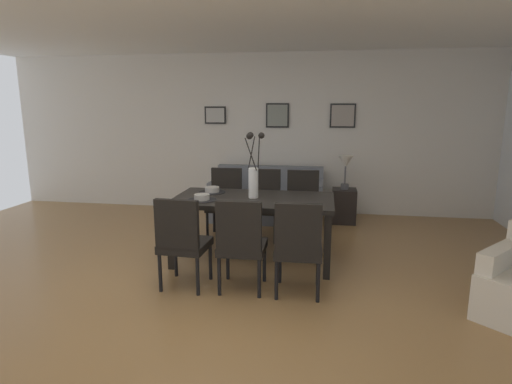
% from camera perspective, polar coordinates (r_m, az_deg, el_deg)
% --- Properties ---
extents(ground_plane, '(9.00, 9.00, 0.00)m').
position_cam_1_polar(ground_plane, '(4.21, -4.57, -13.11)').
color(ground_plane, olive).
extents(back_wall_panel, '(9.00, 0.10, 2.60)m').
position_cam_1_polar(back_wall_panel, '(7.03, 1.67, 7.93)').
color(back_wall_panel, silver).
rests_on(back_wall_panel, ground).
extents(ceiling_panel, '(9.00, 7.20, 0.08)m').
position_cam_1_polar(ceiling_panel, '(4.30, -3.80, 23.43)').
color(ceiling_panel, white).
extents(dining_table, '(1.80, 0.95, 0.74)m').
position_cam_1_polar(dining_table, '(4.75, -0.36, -1.68)').
color(dining_table, black).
rests_on(dining_table, ground).
extents(dining_chair_near_left, '(0.46, 0.46, 0.92)m').
position_cam_1_polar(dining_chair_near_left, '(4.10, -10.05, -6.28)').
color(dining_chair_near_left, black).
rests_on(dining_chair_near_left, ground).
extents(dining_chair_near_right, '(0.45, 0.45, 0.92)m').
position_cam_1_polar(dining_chair_near_right, '(5.73, -4.22, -0.94)').
color(dining_chair_near_right, black).
rests_on(dining_chair_near_right, ground).
extents(dining_chair_far_left, '(0.45, 0.45, 0.92)m').
position_cam_1_polar(dining_chair_far_left, '(3.98, -2.06, -6.67)').
color(dining_chair_far_left, black).
rests_on(dining_chair_far_left, ground).
extents(dining_chair_far_right, '(0.44, 0.44, 0.92)m').
position_cam_1_polar(dining_chair_far_right, '(5.63, 1.05, -1.16)').
color(dining_chair_far_right, black).
rests_on(dining_chair_far_right, ground).
extents(dining_chair_mid_left, '(0.45, 0.45, 0.92)m').
position_cam_1_polar(dining_chair_mid_left, '(3.91, 5.79, -7.04)').
color(dining_chair_mid_left, black).
rests_on(dining_chair_mid_left, ground).
extents(dining_chair_mid_right, '(0.46, 0.46, 0.92)m').
position_cam_1_polar(dining_chair_mid_right, '(5.56, 6.36, -1.38)').
color(dining_chair_mid_right, black).
rests_on(dining_chair_mid_right, ground).
extents(centerpiece_vase, '(0.21, 0.23, 0.73)m').
position_cam_1_polar(centerpiece_vase, '(4.68, -0.35, 2.60)').
color(centerpiece_vase, white).
rests_on(centerpiece_vase, dining_table).
extents(placemat_near_left, '(0.32, 0.32, 0.01)m').
position_cam_1_polar(placemat_near_left, '(4.65, -7.38, -1.07)').
color(placemat_near_left, black).
rests_on(placemat_near_left, dining_table).
extents(bowl_near_left, '(0.17, 0.17, 0.07)m').
position_cam_1_polar(bowl_near_left, '(4.64, -7.39, -0.62)').
color(bowl_near_left, '#B2ADA3').
rests_on(bowl_near_left, dining_table).
extents(placemat_near_right, '(0.32, 0.32, 0.01)m').
position_cam_1_polar(placemat_near_right, '(5.05, -5.99, -0.02)').
color(placemat_near_right, black).
rests_on(placemat_near_right, dining_table).
extents(bowl_near_right, '(0.17, 0.17, 0.07)m').
position_cam_1_polar(bowl_near_right, '(5.05, -6.00, 0.40)').
color(bowl_near_right, '#B2ADA3').
rests_on(bowl_near_right, dining_table).
extents(sofa, '(1.72, 0.84, 0.80)m').
position_cam_1_polar(sofa, '(6.63, 1.59, -1.22)').
color(sofa, slate).
rests_on(sofa, ground).
extents(side_table, '(0.36, 0.36, 0.52)m').
position_cam_1_polar(side_table, '(6.53, 11.87, -1.86)').
color(side_table, black).
rests_on(side_table, ground).
extents(table_lamp, '(0.22, 0.22, 0.51)m').
position_cam_1_polar(table_lamp, '(6.41, 12.11, 3.65)').
color(table_lamp, '#4C4C51').
rests_on(table_lamp, side_table).
extents(framed_picture_left, '(0.36, 0.03, 0.29)m').
position_cam_1_polar(framed_picture_left, '(7.12, -5.57, 10.37)').
color(framed_picture_left, black).
extents(framed_picture_center, '(0.38, 0.03, 0.39)m').
position_cam_1_polar(framed_picture_center, '(6.93, 2.94, 10.38)').
color(framed_picture_center, black).
extents(framed_picture_right, '(0.40, 0.03, 0.38)m').
position_cam_1_polar(framed_picture_right, '(6.89, 11.73, 10.14)').
color(framed_picture_right, black).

